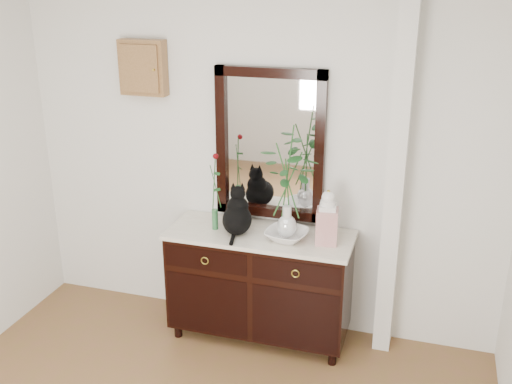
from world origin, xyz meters
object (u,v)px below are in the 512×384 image
(sideboard, at_px, (260,280))
(ginger_jar, at_px, (327,216))
(cat, at_px, (237,211))
(lotus_bowl, at_px, (287,235))

(sideboard, distance_m, ginger_jar, 0.75)
(cat, xyz_separation_m, lotus_bowl, (0.37, -0.01, -0.13))
(ginger_jar, bearing_deg, lotus_bowl, -172.96)
(ginger_jar, bearing_deg, sideboard, 178.00)
(sideboard, bearing_deg, ginger_jar, -2.00)
(cat, distance_m, lotus_bowl, 0.39)
(lotus_bowl, bearing_deg, ginger_jar, 7.04)
(sideboard, bearing_deg, lotus_bowl, -13.69)
(sideboard, relative_size, lotus_bowl, 4.56)
(cat, bearing_deg, ginger_jar, -10.45)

